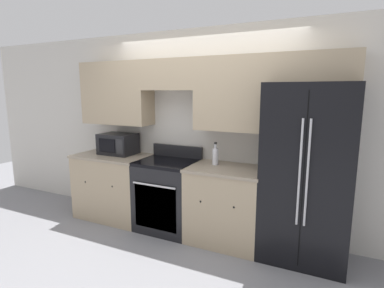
{
  "coord_description": "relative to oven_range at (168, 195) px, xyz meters",
  "views": [
    {
      "loc": [
        1.55,
        -2.95,
        1.81
      ],
      "look_at": [
        0.0,
        0.31,
        1.17
      ],
      "focal_mm": 28.0,
      "sensor_mm": 36.0,
      "label": 1
    }
  ],
  "objects": [
    {
      "name": "ground_plane",
      "position": [
        0.36,
        -0.31,
        -0.47
      ],
      "size": [
        12.0,
        12.0,
        0.0
      ],
      "primitive_type": "plane",
      "color": "gray"
    },
    {
      "name": "lower_cabinets_right",
      "position": [
        0.81,
        -0.0,
        -0.0
      ],
      "size": [
        0.9,
        0.64,
        0.92
      ],
      "color": "tan",
      "rests_on": "ground_plane"
    },
    {
      "name": "wall_back",
      "position": [
        0.38,
        0.27,
        1.04
      ],
      "size": [
        8.0,
        0.39,
        2.6
      ],
      "color": "beige",
      "rests_on": "ground_plane"
    },
    {
      "name": "microwave",
      "position": [
        -0.86,
        0.09,
        0.6
      ],
      "size": [
        0.5,
        0.37,
        0.29
      ],
      "color": "black",
      "rests_on": "lower_cabinets_left"
    },
    {
      "name": "oven_range",
      "position": [
        0.0,
        0.0,
        0.0
      ],
      "size": [
        0.74,
        0.65,
        1.08
      ],
      "color": "black",
      "rests_on": "ground_plane"
    },
    {
      "name": "lower_cabinets_left",
      "position": [
        -0.89,
        -0.0,
        -0.0
      ],
      "size": [
        1.07,
        0.64,
        0.92
      ],
      "color": "tan",
      "rests_on": "ground_plane"
    },
    {
      "name": "refrigerator",
      "position": [
        1.69,
        0.08,
        0.48
      ],
      "size": [
        0.89,
        0.8,
        1.9
      ],
      "color": "black",
      "rests_on": "ground_plane"
    },
    {
      "name": "bottle",
      "position": [
        0.63,
        0.08,
        0.57
      ],
      "size": [
        0.08,
        0.08,
        0.28
      ],
      "color": "silver",
      "rests_on": "lower_cabinets_right"
    }
  ]
}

